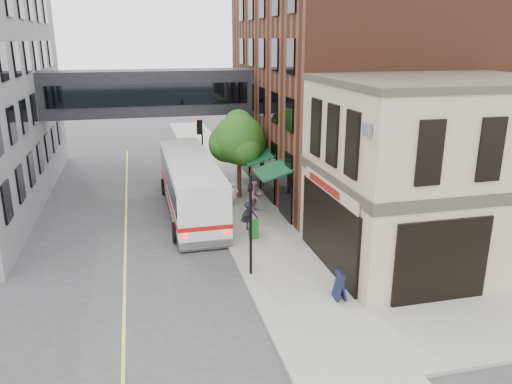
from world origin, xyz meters
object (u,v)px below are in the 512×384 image
pedestrian_a (234,195)px  bus (190,183)px  pedestrian_b (255,196)px  sandwich_board (340,286)px  newspaper_box (254,229)px  pedestrian_c (249,215)px

pedestrian_a → bus: bearing=167.4°
pedestrian_b → sandwich_board: size_ratio=1.61×
bus → pedestrian_b: bus is taller
bus → newspaper_box: (2.64, -5.21, -1.22)m
bus → pedestrian_c: 4.91m
newspaper_box → pedestrian_a: bearing=96.9°
sandwich_board → pedestrian_a: bearing=100.8°
pedestrian_b → sandwich_board: pedestrian_b is taller
pedestrian_b → newspaper_box: pedestrian_b is taller
pedestrian_a → pedestrian_c: (0.05, -3.95, 0.04)m
pedestrian_b → pedestrian_c: (-1.06, -2.95, -0.11)m
pedestrian_a → pedestrian_c: 3.95m
pedestrian_c → sandwich_board: bearing=-88.3°
pedestrian_b → sandwich_board: (0.74, -11.12, -0.34)m
pedestrian_c → newspaper_box: pedestrian_c is taller
sandwich_board → bus: bearing=112.2°
pedestrian_c → sandwich_board: pedestrian_c is taller
bus → pedestrian_b: size_ratio=6.71×
pedestrian_a → newspaper_box: pedestrian_a is taller
pedestrian_a → pedestrian_c: bearing=-100.2°
newspaper_box → sandwich_board: (1.83, -6.98, 0.10)m
bus → pedestrian_b: bearing=-16.1°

